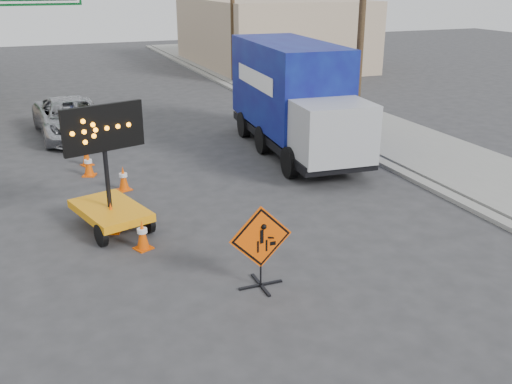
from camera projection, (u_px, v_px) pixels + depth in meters
ground at (269, 307)px, 11.10m from camera, size 100.00×100.00×0.00m
curb_right at (283, 113)px, 26.62m from camera, size 0.40×60.00×0.12m
sidewalk_right at (327, 109)px, 27.42m from camera, size 4.00×60.00×0.15m
building_right_far at (270, 33)px, 40.87m from camera, size 10.00×14.00×4.60m
utility_pole_near at (362, 16)px, 20.93m from camera, size 1.80×0.26×9.00m
utility_pole_far at (232, 2)px, 33.07m from camera, size 1.80×0.26×9.00m
construction_sign at (261, 245)px, 11.51m from camera, size 1.35×0.96×1.79m
arrow_board at (110, 203)px, 14.29m from camera, size 1.98×2.54×3.22m
pickup_truck at (71, 118)px, 22.73m from camera, size 2.88×5.59×1.51m
box_truck at (293, 104)px, 20.47m from camera, size 3.12×8.33×3.87m
cone_a at (142, 235)px, 13.34m from camera, size 0.49×0.49×0.74m
cone_b at (112, 217)px, 14.23m from camera, size 0.52×0.52×0.80m
cone_c at (123, 178)px, 17.06m from camera, size 0.48×0.48×0.75m
cone_d at (88, 164)px, 18.30m from camera, size 0.51×0.51×0.77m
cone_e at (86, 155)px, 19.33m from camera, size 0.47×0.47×0.71m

